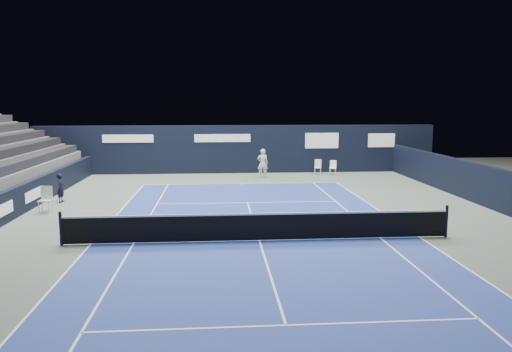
# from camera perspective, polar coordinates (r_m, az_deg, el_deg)

# --- Properties ---
(ground) EXTENTS (48.00, 48.00, 0.00)m
(ground) POSITION_cam_1_polar(r_m,az_deg,el_deg) (18.63, -0.14, -5.76)
(ground) COLOR #4B5950
(ground) RESTS_ON ground
(court_surface) EXTENTS (10.97, 23.77, 0.01)m
(court_surface) POSITION_cam_1_polar(r_m,az_deg,el_deg) (16.70, 0.39, -7.41)
(court_surface) COLOR navy
(court_surface) RESTS_ON ground
(enclosure_wall_right) EXTENTS (0.30, 22.00, 1.80)m
(enclosure_wall_right) POSITION_cam_1_polar(r_m,az_deg,el_deg) (25.28, 23.57, -0.63)
(enclosure_wall_right) COLOR black
(enclosure_wall_right) RESTS_ON ground
(folding_chair_back_a) EXTENTS (0.53, 0.55, 0.97)m
(folding_chair_back_a) POSITION_cam_1_polar(r_m,az_deg,el_deg) (32.21, 7.10, 1.33)
(folding_chair_back_a) COLOR silver
(folding_chair_back_a) RESTS_ON ground
(folding_chair_back_b) EXTENTS (0.51, 0.50, 0.91)m
(folding_chair_back_b) POSITION_cam_1_polar(r_m,az_deg,el_deg) (32.23, 8.79, 1.08)
(folding_chair_back_b) COLOR white
(folding_chair_back_b) RESTS_ON ground
(line_judge_chair) EXTENTS (0.49, 0.48, 1.08)m
(line_judge_chair) POSITION_cam_1_polar(r_m,az_deg,el_deg) (22.70, -22.89, -2.27)
(line_judge_chair) COLOR silver
(line_judge_chair) RESTS_ON ground
(line_judge) EXTENTS (0.36, 0.51, 1.34)m
(line_judge) POSITION_cam_1_polar(r_m,az_deg,el_deg) (24.65, -21.40, -1.27)
(line_judge) COLOR black
(line_judge) RESTS_ON ground
(court_markings) EXTENTS (11.03, 23.83, 0.00)m
(court_markings) POSITION_cam_1_polar(r_m,az_deg,el_deg) (16.70, 0.39, -7.39)
(court_markings) COLOR white
(court_markings) RESTS_ON court_surface
(tennis_net) EXTENTS (12.90, 0.10, 1.10)m
(tennis_net) POSITION_cam_1_polar(r_m,az_deg,el_deg) (16.57, 0.39, -5.73)
(tennis_net) COLOR black
(tennis_net) RESTS_ON ground
(back_sponsor_wall) EXTENTS (26.00, 0.63, 3.10)m
(back_sponsor_wall) POSITION_cam_1_polar(r_m,az_deg,el_deg) (32.68, -2.08, 3.09)
(back_sponsor_wall) COLOR black
(back_sponsor_wall) RESTS_ON ground
(side_barrier_left) EXTENTS (0.33, 22.00, 1.20)m
(side_barrier_left) POSITION_cam_1_polar(r_m,az_deg,el_deg) (23.77, -24.44, -1.95)
(side_barrier_left) COLOR black
(side_barrier_left) RESTS_ON ground
(tennis_player) EXTENTS (0.66, 0.84, 1.78)m
(tennis_player) POSITION_cam_1_polar(r_m,az_deg,el_deg) (30.43, 0.77, 1.45)
(tennis_player) COLOR silver
(tennis_player) RESTS_ON ground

